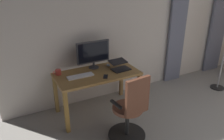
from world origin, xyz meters
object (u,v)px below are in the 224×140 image
Objects in this scene: office_chair at (131,112)px; laptop at (120,66)px; computer_monitor at (93,53)px; computer_mouse at (108,65)px; cell_phone_face_up at (115,64)px; mug_coffee at (58,72)px; desk at (97,78)px; computer_keyboard at (80,76)px; cell_phone_by_monitor at (106,77)px.

office_chair is 0.97m from laptop.
computer_monitor reaches higher than computer_mouse.
cell_phone_face_up is 1.07× the size of mug_coffee.
desk is at bearing -9.56° from laptop.
computer_mouse is (-0.60, -0.19, 0.01)m from computer_keyboard.
computer_monitor is 0.67m from mug_coffee.
cell_phone_by_monitor is at bearing 146.34° from mug_coffee.
desk is at bearing 30.78° from computer_mouse.
laptop reaches higher than cell_phone_by_monitor.
desk is 2.33× the size of computer_monitor.
office_chair reaches higher than mug_coffee.
computer_monitor reaches higher than desk.
laptop is 2.26× the size of cell_phone_face_up.
computer_keyboard is 0.79m from cell_phone_face_up.
computer_mouse is (-0.19, -1.08, 0.28)m from office_chair.
desk is at bearing -43.98° from cell_phone_by_monitor.
desk is 0.52m from cell_phone_face_up.
computer_monitor is 0.52m from cell_phone_by_monitor.
office_chair reaches higher than laptop.
computer_mouse is 0.69× the size of cell_phone_face_up.
computer_keyboard is at bearing 140.49° from mug_coffee.
computer_monitor is (-0.04, -0.23, 0.37)m from desk.
laptop is 0.40m from cell_phone_by_monitor.
computer_mouse is at bearing 176.99° from mug_coffee.
laptop reaches higher than computer_mouse.
computer_mouse is at bearing 74.00° from office_chair.
computer_monitor is at bearing -9.90° from cell_phone_face_up.
computer_mouse reaches higher than cell_phone_by_monitor.
desk is 0.92m from office_chair.
mug_coffee reaches higher than desk.
computer_mouse is (0.11, -0.22, -0.03)m from laptop.
laptop is (-0.31, -0.86, 0.32)m from office_chair.
desk is 3.24× the size of computer_keyboard.
cell_phone_by_monitor is (0.40, 0.42, 0.00)m from cell_phone_face_up.
mug_coffee is (0.65, -0.43, 0.04)m from cell_phone_by_monitor.
mug_coffee is at bearing -19.06° from laptop.
computer_keyboard is at bearing 2.98° from desk.
laptop is at bearing 144.01° from computer_monitor.
computer_mouse is at bearing -162.00° from computer_keyboard.
cell_phone_by_monitor is (0.05, -0.69, 0.27)m from office_chair.
computer_keyboard reaches higher than cell_phone_face_up.
cell_phone_by_monitor is at bearing 151.82° from computer_keyboard.
cell_phone_face_up is at bearing -103.31° from cell_phone_by_monitor.
desk is 9.58× the size of cell_phone_face_up.
computer_monitor is at bearing -143.77° from computer_keyboard.
computer_monitor reaches higher than office_chair.
office_chair is 1.36m from mug_coffee.
desk is 0.32m from computer_keyboard.
mug_coffee is at bearing -8.04° from cell_phone_face_up.
cell_phone_face_up and cell_phone_by_monitor have the same top height.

